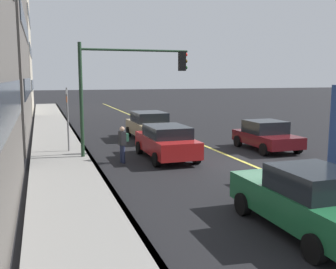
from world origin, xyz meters
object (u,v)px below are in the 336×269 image
object	(u,v)px
car_maroon	(266,135)
car_red	(166,141)
traffic_light_mast	(127,78)
car_tan	(149,125)
car_green	(307,200)
street_sign_post	(68,115)
pedestrian_with_backpack	(123,142)

from	to	relation	value
car_maroon	car_red	xyz separation A→B (m)	(-0.50, 5.45, 0.05)
car_maroon	traffic_light_mast	xyz separation A→B (m)	(0.45, 7.00, 2.85)
car_tan	traffic_light_mast	world-z (taller)	traffic_light_mast
car_green	car_red	bearing A→B (deg)	3.45
car_maroon	street_sign_post	size ratio (longest dim) A/B	1.22
car_green	car_tan	bearing A→B (deg)	-0.83
car_red	car_maroon	bearing A→B (deg)	-84.75
car_maroon	street_sign_post	bearing A→B (deg)	78.17
pedestrian_with_backpack	traffic_light_mast	size ratio (longest dim) A/B	0.31
car_green	car_red	xyz separation A→B (m)	(9.04, 0.55, -0.00)
car_maroon	car_tan	size ratio (longest dim) A/B	0.85
car_green	street_sign_post	distance (m)	12.49
pedestrian_with_backpack	car_green	bearing A→B (deg)	-163.83
street_sign_post	pedestrian_with_backpack	bearing A→B (deg)	-142.35
car_red	street_sign_post	world-z (taller)	street_sign_post
car_red	traffic_light_mast	xyz separation A→B (m)	(0.95, 1.55, 2.80)
traffic_light_mast	car_green	bearing A→B (deg)	-168.15
car_maroon	street_sign_post	xyz separation A→B (m)	(2.00, 9.55, 1.11)
car_maroon	car_red	size ratio (longest dim) A/B	0.89
car_tan	street_sign_post	world-z (taller)	street_sign_post
car_green	street_sign_post	bearing A→B (deg)	21.93
car_red	traffic_light_mast	world-z (taller)	traffic_light_mast
car_tan	street_sign_post	bearing A→B (deg)	122.32
car_green	pedestrian_with_backpack	size ratio (longest dim) A/B	2.78
car_green	traffic_light_mast	world-z (taller)	traffic_light_mast
car_maroon	car_red	world-z (taller)	car_red
traffic_light_mast	street_sign_post	bearing A→B (deg)	58.74
car_tan	pedestrian_with_backpack	distance (m)	6.40
car_red	traffic_light_mast	distance (m)	3.34
car_maroon	car_green	bearing A→B (deg)	152.78
car_tan	street_sign_post	size ratio (longest dim) A/B	1.43
pedestrian_with_backpack	street_sign_post	bearing A→B (deg)	37.65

